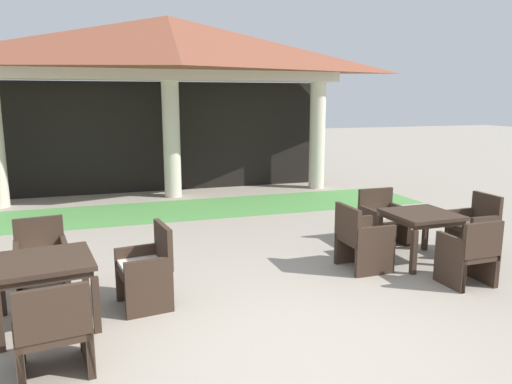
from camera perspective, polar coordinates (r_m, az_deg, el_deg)
ground_plane at (r=4.79m, az=4.45°, el=-18.04°), size 60.00×60.00×0.00m
background_pavilion at (r=11.68m, az=-10.21°, el=14.98°), size 8.64×2.51×4.11m
lawn_strip at (r=10.36m, az=-8.43°, el=-2.05°), size 10.44×1.96×0.01m
patio_table_near_foreground at (r=5.49m, az=-23.49°, el=-8.13°), size 1.05×1.05×0.70m
patio_chair_near_foreground_north at (r=6.55m, az=-23.80°, el=-7.05°), size 0.66×0.58×0.87m
patio_chair_near_foreground_east at (r=5.67m, az=-12.63°, el=-8.86°), size 0.61×0.67×0.93m
patio_chair_near_foreground_south at (r=4.60m, az=-22.62°, el=-14.77°), size 0.67×0.65×0.86m
patio_table_mid_left at (r=7.32m, az=18.77°, el=-3.05°), size 0.91×0.91×0.72m
patio_chair_mid_left_west at (r=6.84m, az=12.24°, el=-5.43°), size 0.60×0.64×0.90m
patio_chair_mid_left_east at (r=7.98m, az=24.16°, el=-3.81°), size 0.54×0.58×0.91m
patio_chair_mid_left_north at (r=8.12m, az=14.56°, el=-3.07°), size 0.65×0.60×0.86m
patio_chair_mid_left_south at (r=6.67m, az=23.67°, el=-6.70°), size 0.58×0.53×0.86m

